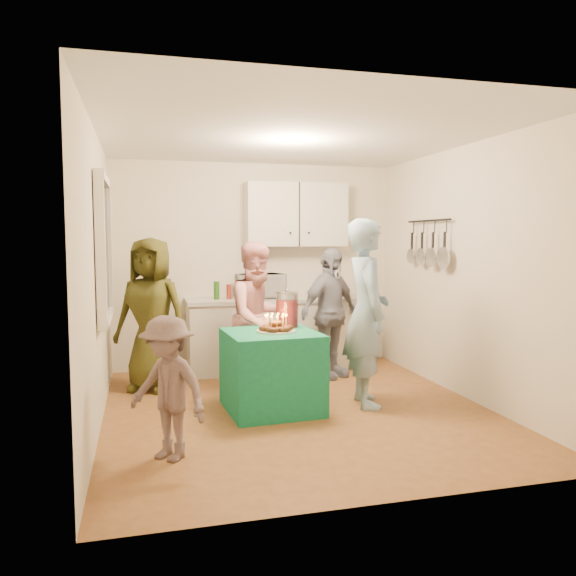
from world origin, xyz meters
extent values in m
plane|color=brown|center=(0.00, 0.00, 0.00)|extent=(4.00, 4.00, 0.00)
plane|color=white|center=(0.00, 0.00, 2.60)|extent=(4.00, 4.00, 0.00)
plane|color=silver|center=(0.00, 2.00, 1.30)|extent=(3.60, 3.60, 0.00)
plane|color=silver|center=(-1.80, 0.00, 1.30)|extent=(4.00, 4.00, 0.00)
plane|color=silver|center=(1.80, 0.00, 1.30)|extent=(4.00, 4.00, 0.00)
cube|color=black|center=(-1.77, 0.30, 1.55)|extent=(0.04, 1.00, 1.20)
cube|color=white|center=(0.20, 1.70, 0.43)|extent=(2.20, 0.58, 0.86)
cube|color=beige|center=(0.20, 1.70, 0.89)|extent=(2.24, 0.62, 0.05)
cube|color=white|center=(0.50, 1.85, 1.95)|extent=(1.30, 0.30, 0.80)
cube|color=black|center=(1.72, 0.70, 1.60)|extent=(0.12, 1.00, 0.60)
imported|color=white|center=(0.00, 1.70, 1.06)|extent=(0.62, 0.49, 0.30)
cube|color=#12794F|center=(-0.24, 0.06, 0.38)|extent=(0.90, 0.90, 0.76)
cylinder|color=#AF0E21|center=(-0.03, 0.30, 0.93)|extent=(0.22, 0.22, 0.34)
imported|color=#91B4D3|center=(0.71, 0.00, 0.92)|extent=(0.52, 0.72, 1.84)
imported|color=brown|center=(-1.33, 1.11, 0.83)|extent=(0.97, 0.85, 1.66)
imported|color=#D46E81|center=(-0.22, 0.74, 0.81)|extent=(0.95, 0.85, 1.61)
imported|color=#101638|center=(0.72, 1.14, 0.77)|extent=(0.97, 0.77, 1.54)
imported|color=#584647|center=(-1.26, -0.93, 0.54)|extent=(0.78, 0.78, 1.08)
camera|label=1|loc=(-1.42, -5.10, 1.64)|focal=35.00mm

